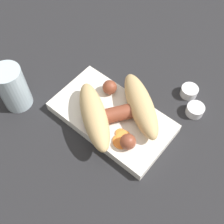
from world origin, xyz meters
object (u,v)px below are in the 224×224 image
condiment_cup_near (195,110)px  food_tray (112,117)px  condiment_cup_far (189,92)px  sausage (118,113)px  bread_roll (118,110)px  drink_glass (13,88)px

condiment_cup_near → food_tray: bearing=-134.1°
condiment_cup_far → food_tray: bearing=-118.6°
condiment_cup_far → sausage: bearing=-115.3°
bread_roll → sausage: bearing=6.3°
condiment_cup_far → drink_glass: 0.42m
food_tray → sausage: size_ratio=1.79×
bread_roll → drink_glass: bearing=-153.7°
food_tray → drink_glass: bearing=-153.1°
sausage → condiment_cup_near: sausage is taller
sausage → condiment_cup_far: sausage is taller
bread_roll → sausage: (0.00, 0.00, -0.01)m
food_tray → condiment_cup_near: 0.20m
sausage → condiment_cup_far: 0.20m
condiment_cup_near → condiment_cup_far: 0.05m
bread_roll → drink_glass: size_ratio=2.08×
sausage → food_tray: bearing=-166.0°
drink_glass → sausage: bearing=26.1°
food_tray → drink_glass: (-0.21, -0.11, 0.04)m
sausage → drink_glass: size_ratio=1.36×
sausage → condiment_cup_far: size_ratio=3.71×
condiment_cup_near → drink_glass: (-0.35, -0.25, 0.05)m
bread_roll → condiment_cup_far: bearing=64.3°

